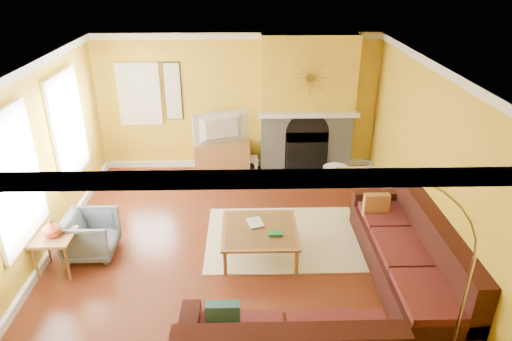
{
  "coord_description": "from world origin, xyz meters",
  "views": [
    {
      "loc": [
        0.14,
        -5.69,
        3.99
      ],
      "look_at": [
        0.3,
        0.4,
        1.11
      ],
      "focal_mm": 32.0,
      "sensor_mm": 36.0,
      "label": 1
    }
  ],
  "objects_px": {
    "coffee_table": "(260,241)",
    "armchair": "(91,235)",
    "sectional_sofa": "(322,263)",
    "media_console": "(223,158)",
    "side_table": "(57,254)",
    "arc_lamp": "(404,278)"
  },
  "relations": [
    {
      "from": "coffee_table",
      "to": "armchair",
      "type": "bearing_deg",
      "value": 178.87
    },
    {
      "from": "sectional_sofa",
      "to": "media_console",
      "type": "height_order",
      "value": "sectional_sofa"
    },
    {
      "from": "armchair",
      "to": "side_table",
      "type": "distance_m",
      "value": 0.53
    },
    {
      "from": "coffee_table",
      "to": "side_table",
      "type": "xyz_separation_m",
      "value": [
        -2.79,
        -0.34,
        0.07
      ]
    },
    {
      "from": "sectional_sofa",
      "to": "armchair",
      "type": "bearing_deg",
      "value": 164.14
    },
    {
      "from": "coffee_table",
      "to": "side_table",
      "type": "bearing_deg",
      "value": -172.96
    },
    {
      "from": "sectional_sofa",
      "to": "media_console",
      "type": "relative_size",
      "value": 3.16
    },
    {
      "from": "media_console",
      "to": "side_table",
      "type": "height_order",
      "value": "media_console"
    },
    {
      "from": "media_console",
      "to": "side_table",
      "type": "relative_size",
      "value": 1.88
    },
    {
      "from": "armchair",
      "to": "coffee_table",
      "type": "bearing_deg",
      "value": -91.13
    },
    {
      "from": "sectional_sofa",
      "to": "arc_lamp",
      "type": "bearing_deg",
      "value": -65.13
    },
    {
      "from": "sectional_sofa",
      "to": "coffee_table",
      "type": "distance_m",
      "value": 1.17
    },
    {
      "from": "coffee_table",
      "to": "media_console",
      "type": "relative_size",
      "value": 1.0
    },
    {
      "from": "sectional_sofa",
      "to": "side_table",
      "type": "bearing_deg",
      "value": 171.72
    },
    {
      "from": "sectional_sofa",
      "to": "side_table",
      "type": "height_order",
      "value": "sectional_sofa"
    },
    {
      "from": "arc_lamp",
      "to": "sectional_sofa",
      "type": "bearing_deg",
      "value": 114.87
    },
    {
      "from": "side_table",
      "to": "arc_lamp",
      "type": "relative_size",
      "value": 0.24
    },
    {
      "from": "media_console",
      "to": "armchair",
      "type": "distance_m",
      "value": 3.33
    },
    {
      "from": "coffee_table",
      "to": "sectional_sofa",
      "type": "bearing_deg",
      "value": -48.58
    },
    {
      "from": "coffee_table",
      "to": "armchair",
      "type": "distance_m",
      "value": 2.44
    },
    {
      "from": "sectional_sofa",
      "to": "armchair",
      "type": "xyz_separation_m",
      "value": [
        -3.2,
        0.91,
        -0.13
      ]
    },
    {
      "from": "coffee_table",
      "to": "arc_lamp",
      "type": "bearing_deg",
      "value": -57.51
    }
  ]
}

